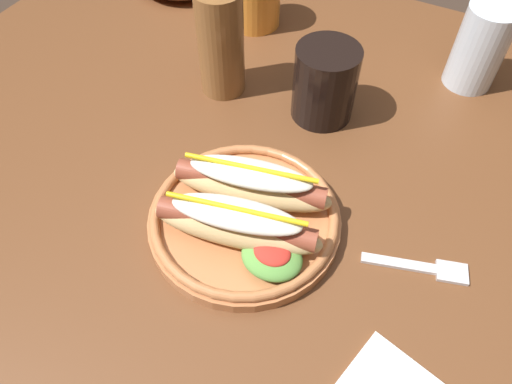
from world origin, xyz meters
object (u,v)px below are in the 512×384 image
Objects in this scene: hot_dog_plate at (245,213)px; fork at (424,268)px; glass_bottle at (220,37)px; soda_cup at (325,83)px; water_cup at (480,47)px.

hot_dog_plate reaches higher than fork.
soda_cup is at bearing 6.00° from glass_bottle.
soda_cup reaches higher than fork.
glass_bottle is (-0.36, 0.17, 0.09)m from fork.
fork is 0.96× the size of water_cup.
water_cup is at bearing 78.63° from fork.
soda_cup is 0.16m from glass_bottle.
soda_cup reaches higher than hot_dog_plate.
hot_dog_plate is at bearing 174.96° from fork.
soda_cup is at bearing 89.39° from hot_dog_plate.
glass_bottle is (-0.33, -0.19, 0.03)m from water_cup.
fork is at bearing -25.34° from glass_bottle.
soda_cup is (-0.21, 0.19, 0.05)m from fork.
hot_dog_plate is at bearing -54.18° from glass_bottle.
fork is 0.53× the size of glass_bottle.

